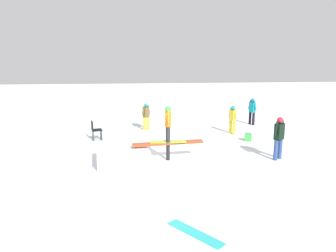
{
  "coord_description": "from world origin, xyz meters",
  "views": [
    {
      "loc": [
        -1.01,
        -11.45,
        3.89
      ],
      "look_at": [
        0.0,
        0.0,
        1.28
      ],
      "focal_mm": 35.0,
      "sensor_mm": 36.0,
      "label": 1
    }
  ],
  "objects_px": {
    "bystander_black": "(279,136)",
    "loose_snowboard_cyan": "(195,233)",
    "folding_chair": "(96,131)",
    "backpack_on_snow": "(248,137)",
    "bystander_yellow": "(233,118)",
    "bystander_teal": "(252,110)",
    "main_rider_on_rail": "(168,124)",
    "rail_feature": "(168,145)",
    "bystander_brown": "(146,115)"
  },
  "relations": [
    {
      "from": "folding_chair",
      "to": "backpack_on_snow",
      "type": "distance_m",
      "value": 6.83
    },
    {
      "from": "bystander_teal",
      "to": "folding_chair",
      "type": "distance_m",
      "value": 8.47
    },
    {
      "from": "bystander_yellow",
      "to": "loose_snowboard_cyan",
      "type": "relative_size",
      "value": 0.94
    },
    {
      "from": "rail_feature",
      "to": "bystander_teal",
      "type": "height_order",
      "value": "bystander_teal"
    },
    {
      "from": "bystander_black",
      "to": "backpack_on_snow",
      "type": "xyz_separation_m",
      "value": [
        -0.25,
        2.6,
        -0.72
      ]
    },
    {
      "from": "loose_snowboard_cyan",
      "to": "folding_chair",
      "type": "distance_m",
      "value": 8.72
    },
    {
      "from": "bystander_yellow",
      "to": "loose_snowboard_cyan",
      "type": "height_order",
      "value": "bystander_yellow"
    },
    {
      "from": "main_rider_on_rail",
      "to": "bystander_yellow",
      "type": "relative_size",
      "value": 0.97
    },
    {
      "from": "bystander_teal",
      "to": "bystander_black",
      "type": "bearing_deg",
      "value": 144.78
    },
    {
      "from": "bystander_brown",
      "to": "bystander_black",
      "type": "height_order",
      "value": "bystander_black"
    },
    {
      "from": "bystander_black",
      "to": "loose_snowboard_cyan",
      "type": "height_order",
      "value": "bystander_black"
    },
    {
      "from": "folding_chair",
      "to": "main_rider_on_rail",
      "type": "bearing_deg",
      "value": -151.59
    },
    {
      "from": "main_rider_on_rail",
      "to": "loose_snowboard_cyan",
      "type": "height_order",
      "value": "main_rider_on_rail"
    },
    {
      "from": "bystander_brown",
      "to": "bystander_black",
      "type": "distance_m",
      "value": 7.0
    },
    {
      "from": "bystander_brown",
      "to": "backpack_on_snow",
      "type": "distance_m",
      "value": 5.19
    },
    {
      "from": "bystander_yellow",
      "to": "loose_snowboard_cyan",
      "type": "xyz_separation_m",
      "value": [
        -3.3,
        -8.74,
        -0.76
      ]
    },
    {
      "from": "bystander_yellow",
      "to": "bystander_black",
      "type": "bearing_deg",
      "value": 161.62
    },
    {
      "from": "main_rider_on_rail",
      "to": "backpack_on_snow",
      "type": "bearing_deg",
      "value": 33.0
    },
    {
      "from": "bystander_brown",
      "to": "backpack_on_snow",
      "type": "xyz_separation_m",
      "value": [
        4.48,
        -2.55,
        -0.6
      ]
    },
    {
      "from": "bystander_teal",
      "to": "main_rider_on_rail",
      "type": "bearing_deg",
      "value": 112.49
    },
    {
      "from": "main_rider_on_rail",
      "to": "loose_snowboard_cyan",
      "type": "bearing_deg",
      "value": -86.71
    },
    {
      "from": "folding_chair",
      "to": "backpack_on_snow",
      "type": "bearing_deg",
      "value": -112.15
    },
    {
      "from": "bystander_brown",
      "to": "bystander_teal",
      "type": "bearing_deg",
      "value": 144.11
    },
    {
      "from": "loose_snowboard_cyan",
      "to": "bystander_teal",
      "type": "bearing_deg",
      "value": 115.51
    },
    {
      "from": "bystander_black",
      "to": "loose_snowboard_cyan",
      "type": "bearing_deg",
      "value": 15.38
    },
    {
      "from": "rail_feature",
      "to": "backpack_on_snow",
      "type": "bearing_deg",
      "value": 23.98
    },
    {
      "from": "bystander_brown",
      "to": "bystander_black",
      "type": "bearing_deg",
      "value": 89.66
    },
    {
      "from": "loose_snowboard_cyan",
      "to": "folding_chair",
      "type": "relative_size",
      "value": 1.65
    },
    {
      "from": "bystander_yellow",
      "to": "bystander_brown",
      "type": "bearing_deg",
      "value": 47.1
    },
    {
      "from": "bystander_black",
      "to": "bystander_teal",
      "type": "height_order",
      "value": "bystander_black"
    },
    {
      "from": "loose_snowboard_cyan",
      "to": "bystander_black",
      "type": "bearing_deg",
      "value": 101.19
    },
    {
      "from": "folding_chair",
      "to": "bystander_yellow",
      "type": "bearing_deg",
      "value": -100.41
    },
    {
      "from": "bystander_teal",
      "to": "folding_chair",
      "type": "bearing_deg",
      "value": 82.11
    },
    {
      "from": "loose_snowboard_cyan",
      "to": "folding_chair",
      "type": "bearing_deg",
      "value": 161.51
    },
    {
      "from": "rail_feature",
      "to": "bystander_brown",
      "type": "distance_m",
      "value": 4.92
    },
    {
      "from": "bystander_yellow",
      "to": "bystander_teal",
      "type": "xyz_separation_m",
      "value": [
        1.63,
        1.9,
        0.04
      ]
    },
    {
      "from": "main_rider_on_rail",
      "to": "bystander_yellow",
      "type": "height_order",
      "value": "main_rider_on_rail"
    },
    {
      "from": "rail_feature",
      "to": "backpack_on_snow",
      "type": "distance_m",
      "value": 4.47
    },
    {
      "from": "rail_feature",
      "to": "bystander_teal",
      "type": "distance_m",
      "value": 7.56
    },
    {
      "from": "main_rider_on_rail",
      "to": "folding_chair",
      "type": "bearing_deg",
      "value": 135.83
    },
    {
      "from": "bystander_teal",
      "to": "backpack_on_snow",
      "type": "bearing_deg",
      "value": 133.26
    },
    {
      "from": "bystander_teal",
      "to": "backpack_on_snow",
      "type": "relative_size",
      "value": 4.25
    },
    {
      "from": "bystander_yellow",
      "to": "folding_chair",
      "type": "height_order",
      "value": "bystander_yellow"
    },
    {
      "from": "backpack_on_snow",
      "to": "folding_chair",
      "type": "bearing_deg",
      "value": -168.35
    },
    {
      "from": "loose_snowboard_cyan",
      "to": "backpack_on_snow",
      "type": "height_order",
      "value": "backpack_on_snow"
    },
    {
      "from": "bystander_brown",
      "to": "bystander_black",
      "type": "relative_size",
      "value": 0.86
    },
    {
      "from": "main_rider_on_rail",
      "to": "bystander_yellow",
      "type": "bearing_deg",
      "value": 48.4
    },
    {
      "from": "bystander_black",
      "to": "bystander_teal",
      "type": "bearing_deg",
      "value": -135.46
    },
    {
      "from": "bystander_brown",
      "to": "loose_snowboard_cyan",
      "type": "height_order",
      "value": "bystander_brown"
    },
    {
      "from": "bystander_teal",
      "to": "folding_chair",
      "type": "height_order",
      "value": "bystander_teal"
    }
  ]
}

